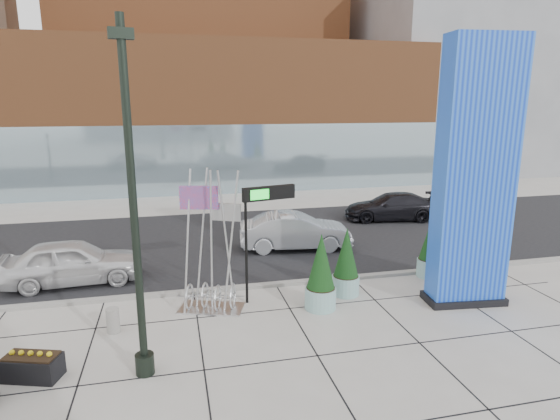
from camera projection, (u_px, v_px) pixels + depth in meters
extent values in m
plane|color=#9E9991|center=(273.00, 342.00, 13.20)|extent=(160.00, 160.00, 0.00)
cube|color=black|center=(229.00, 241.00, 22.68)|extent=(80.00, 12.00, 0.02)
cube|color=gray|center=(250.00, 287.00, 16.98)|extent=(80.00, 0.30, 0.12)
cube|color=brown|center=(214.00, 115.00, 37.78)|extent=(34.00, 10.00, 11.00)
cube|color=#8CA5B2|center=(221.00, 160.00, 33.91)|extent=(34.00, 0.60, 5.00)
cube|color=slate|center=(456.00, 77.00, 47.27)|extent=(20.00, 18.00, 18.00)
cube|color=#0D35D0|center=(475.00, 176.00, 14.88)|extent=(2.48, 1.20, 8.63)
cube|color=black|center=(463.00, 298.00, 15.83)|extent=(2.69, 1.41, 0.24)
cylinder|color=black|center=(134.00, 209.00, 10.71)|extent=(0.19, 0.19, 8.45)
cylinder|color=black|center=(145.00, 364.00, 11.61)|extent=(0.46, 0.46, 0.53)
cube|color=black|center=(121.00, 33.00, 9.85)|extent=(0.56, 0.33, 0.23)
cube|color=silver|center=(212.00, 308.00, 15.29)|extent=(2.26, 1.63, 0.06)
cylinder|color=silver|center=(189.00, 244.00, 14.45)|extent=(0.08, 0.08, 4.64)
cylinder|color=silver|center=(200.00, 240.00, 14.84)|extent=(0.08, 0.08, 4.64)
cylinder|color=silver|center=(212.00, 242.00, 14.70)|extent=(0.08, 0.08, 4.64)
cylinder|color=silver|center=(225.00, 238.00, 15.06)|extent=(0.08, 0.08, 4.64)
cylinder|color=silver|center=(234.00, 241.00, 14.71)|extent=(0.08, 0.08, 4.64)
torus|color=silver|center=(190.00, 299.00, 14.95)|extent=(0.33, 0.82, 0.85)
torus|color=silver|center=(204.00, 296.00, 15.23)|extent=(0.33, 0.82, 0.85)
torus|color=silver|center=(219.00, 297.00, 15.16)|extent=(0.33, 0.82, 0.85)
torus|color=silver|center=(232.00, 293.00, 15.44)|extent=(0.33, 0.82, 0.85)
cube|color=red|center=(199.00, 198.00, 14.39)|extent=(1.18, 0.35, 0.74)
cube|color=silver|center=(226.00, 211.00, 14.77)|extent=(0.86, 0.43, 0.56)
cylinder|color=gray|center=(113.00, 320.00, 13.69)|extent=(0.38, 0.38, 0.74)
cylinder|color=black|center=(246.00, 248.00, 15.35)|extent=(0.09, 0.09, 3.88)
cube|color=black|center=(271.00, 194.00, 15.14)|extent=(1.84, 0.58, 0.46)
cube|color=#19D833|center=(260.00, 195.00, 14.96)|extent=(0.63, 0.16, 0.32)
cylinder|color=#89B8B6|center=(430.00, 268.00, 18.09)|extent=(0.98, 0.98, 0.69)
cylinder|color=black|center=(430.00, 259.00, 18.01)|extent=(0.90, 0.90, 0.06)
cone|color=black|center=(432.00, 237.00, 17.81)|extent=(0.88, 0.88, 1.77)
cylinder|color=#89B8B6|center=(345.00, 285.00, 16.41)|extent=(0.96, 0.96, 0.67)
cylinder|color=black|center=(346.00, 276.00, 16.33)|extent=(0.89, 0.89, 0.06)
cone|color=black|center=(347.00, 252.00, 16.13)|extent=(0.87, 0.87, 1.73)
cylinder|color=#89B8B6|center=(320.00, 298.00, 15.27)|extent=(1.02, 1.02, 0.71)
cylinder|color=black|center=(321.00, 288.00, 15.19)|extent=(0.94, 0.94, 0.06)
cone|color=black|center=(321.00, 261.00, 14.98)|extent=(0.92, 0.92, 1.84)
cube|color=black|center=(32.00, 367.00, 11.42)|extent=(1.48, 1.05, 0.57)
cube|color=black|center=(31.00, 356.00, 11.35)|extent=(1.36, 0.93, 0.06)
imported|color=silver|center=(72.00, 262.00, 17.24)|extent=(5.02, 2.30, 1.67)
imported|color=#B7BAC0|center=(295.00, 232.00, 21.33)|extent=(5.20, 2.34, 1.66)
imported|color=black|center=(391.00, 207.00, 26.63)|extent=(5.53, 3.00, 1.52)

